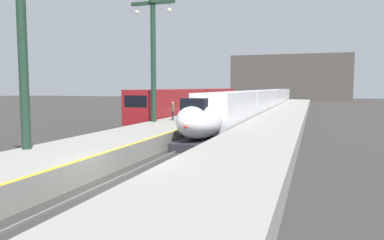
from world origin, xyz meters
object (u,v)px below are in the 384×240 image
(regional_train_adjacent, at_px, (196,101))
(rolling_suitcase, at_px, (182,117))
(station_column_near, at_px, (22,25))
(passenger_near_edge, at_px, (173,109))
(station_column_mid, at_px, (153,50))
(highspeed_train_main, at_px, (264,101))

(regional_train_adjacent, xyz_separation_m, rolling_suitcase, (4.30, -17.50, -0.77))
(station_column_near, bearing_deg, rolling_suitcase, 82.67)
(regional_train_adjacent, distance_m, passenger_near_edge, 17.66)
(regional_train_adjacent, bearing_deg, rolling_suitcase, -76.19)
(regional_train_adjacent, relative_size, passenger_near_edge, 21.66)
(station_column_mid, xyz_separation_m, passenger_near_edge, (1.13, 1.62, -5.16))
(regional_train_adjacent, relative_size, rolling_suitcase, 37.27)
(rolling_suitcase, bearing_deg, regional_train_adjacent, 103.81)
(regional_train_adjacent, height_order, station_column_mid, station_column_mid)
(highspeed_train_main, distance_m, passenger_near_edge, 27.04)
(passenger_near_edge, bearing_deg, station_column_near, -93.92)
(station_column_mid, relative_size, passenger_near_edge, 6.14)
(station_column_mid, distance_m, passenger_near_edge, 5.53)
(station_column_near, relative_size, rolling_suitcase, 10.07)
(passenger_near_edge, height_order, rolling_suitcase, passenger_near_edge)
(regional_train_adjacent, bearing_deg, highspeed_train_main, 48.84)
(rolling_suitcase, bearing_deg, station_column_near, -97.33)
(station_column_mid, bearing_deg, highspeed_train_main, 78.20)
(highspeed_train_main, relative_size, rolling_suitcase, 76.05)
(station_column_mid, distance_m, rolling_suitcase, 6.39)
(station_column_near, height_order, station_column_mid, station_column_mid)
(highspeed_train_main, bearing_deg, passenger_near_edge, -100.16)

